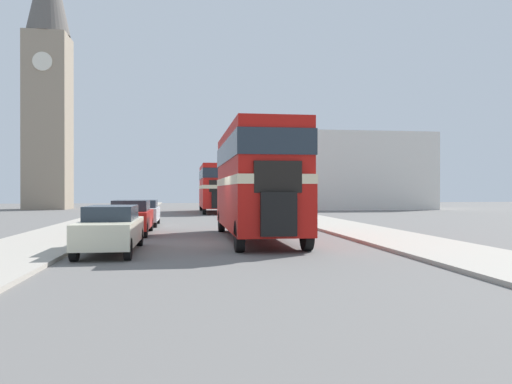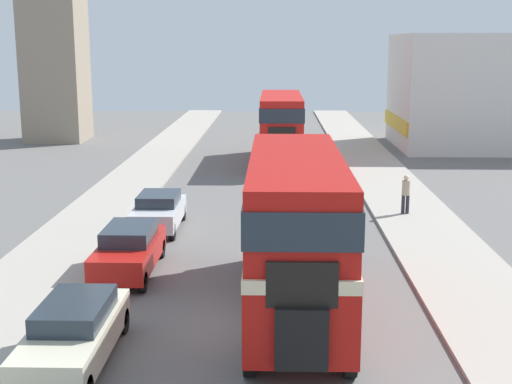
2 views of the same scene
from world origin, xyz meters
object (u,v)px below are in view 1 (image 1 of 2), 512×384
car_parked_near (111,228)px  car_parked_mid (131,217)px  car_parked_far (143,212)px  bus_distant (215,185)px  double_decker_bus (256,176)px  church_tower (48,69)px  pedestrian_walking (309,205)px

car_parked_near → car_parked_mid: bearing=90.6°
car_parked_far → bus_distant: bearing=72.8°
double_decker_bus → church_tower: 40.68m
car_parked_far → pedestrian_walking: bearing=13.4°
double_decker_bus → car_parked_mid: (-5.23, 3.15, -1.78)m
bus_distant → car_parked_mid: size_ratio=2.29×
car_parked_far → church_tower: 31.96m
car_parked_mid → double_decker_bus: bearing=-31.0°
car_parked_near → bus_distant: bearing=80.0°
double_decker_bus → pedestrian_walking: (5.04, 11.12, -1.50)m
car_parked_far → pedestrian_walking: size_ratio=2.40×
car_parked_near → church_tower: bearing=107.1°
double_decker_bus → church_tower: (-17.00, 34.91, 12.13)m
bus_distant → car_parked_far: bearing=-107.2°
double_decker_bus → car_parked_far: double_decker_bus is taller
car_parked_near → pedestrian_walking: bearing=55.1°
double_decker_bus → car_parked_near: 6.49m
car_parked_mid → car_parked_far: (0.06, 5.55, -0.04)m
double_decker_bus → church_tower: size_ratio=0.34×
pedestrian_walking → church_tower: bearing=132.8°
pedestrian_walking → bus_distant: bearing=110.7°
church_tower → car_parked_far: bearing=-65.7°
car_parked_mid → church_tower: bearing=110.3°
double_decker_bus → bus_distant: 24.89m
car_parked_far → car_parked_mid: bearing=-90.6°
bus_distant → pedestrian_walking: size_ratio=6.09×
pedestrian_walking → church_tower: size_ratio=0.06×
pedestrian_walking → car_parked_near: bearing=-124.9°
car_parked_far → church_tower: (-11.83, 26.21, 13.95)m
double_decker_bus → pedestrian_walking: bearing=65.6°
car_parked_far → car_parked_near: bearing=-89.9°
double_decker_bus → church_tower: bearing=116.0°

